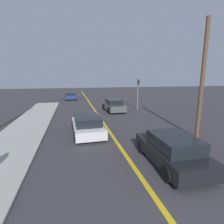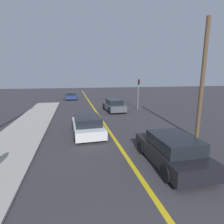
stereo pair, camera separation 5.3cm
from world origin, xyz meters
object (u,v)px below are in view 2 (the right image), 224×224
(car_parked_left_lot, at_px, (71,96))
(traffic_light, at_px, (138,91))
(car_ahead_center, at_px, (87,125))
(car_far_distant, at_px, (114,105))
(utility_pole, at_px, (202,81))
(car_near_right_lane, at_px, (171,150))

(car_parked_left_lot, xyz_separation_m, traffic_light, (7.72, -11.51, 1.60))
(car_ahead_center, height_order, car_parked_left_lot, car_ahead_center)
(car_far_distant, bearing_deg, car_parked_left_lot, 108.98)
(traffic_light, bearing_deg, car_far_distant, -173.19)
(car_parked_left_lot, bearing_deg, utility_pole, -71.82)
(car_parked_left_lot, bearing_deg, car_near_right_lane, -81.40)
(car_near_right_lane, height_order, car_far_distant, car_far_distant)
(car_far_distant, distance_m, traffic_light, 3.34)
(car_far_distant, height_order, traffic_light, traffic_light)
(car_ahead_center, relative_size, utility_pole, 0.59)
(car_ahead_center, bearing_deg, car_far_distant, 61.73)
(traffic_light, bearing_deg, car_near_right_lane, -104.40)
(car_parked_left_lot, xyz_separation_m, utility_pole, (7.87, -21.43, 2.96))
(car_parked_left_lot, bearing_deg, car_ahead_center, -88.29)
(traffic_light, bearing_deg, utility_pole, -89.10)
(utility_pole, bearing_deg, car_ahead_center, 160.66)
(car_parked_left_lot, bearing_deg, car_far_distant, -70.10)
(car_near_right_lane, relative_size, car_far_distant, 1.03)
(traffic_light, height_order, utility_pole, utility_pole)
(car_near_right_lane, bearing_deg, traffic_light, 76.38)
(car_near_right_lane, height_order, car_parked_left_lot, car_near_right_lane)
(utility_pole, bearing_deg, traffic_light, 90.90)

